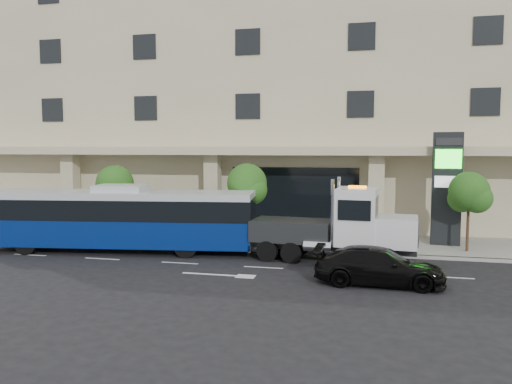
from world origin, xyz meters
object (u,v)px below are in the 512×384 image
(signage_pylon, at_px, (447,188))
(city_bus, at_px, (122,218))
(tow_truck, at_px, (340,228))
(black_sedan, at_px, (379,266))

(signage_pylon, bearing_deg, city_bus, -159.23)
(tow_truck, distance_m, signage_pylon, 7.29)
(city_bus, height_order, signage_pylon, signage_pylon)
(tow_truck, relative_size, black_sedan, 1.73)
(black_sedan, bearing_deg, signage_pylon, -22.63)
(black_sedan, relative_size, signage_pylon, 0.83)
(black_sedan, height_order, signage_pylon, signage_pylon)
(city_bus, distance_m, signage_pylon, 17.28)
(black_sedan, bearing_deg, city_bus, 75.72)
(tow_truck, bearing_deg, city_bus, -174.97)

